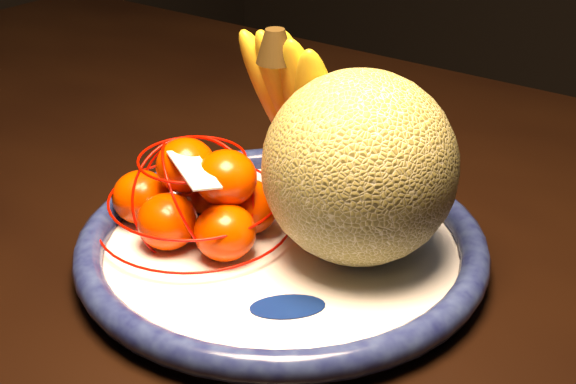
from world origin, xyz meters
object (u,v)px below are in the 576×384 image
Objects in this scene: fruit_bowl at (282,246)px; cantaloupe at (360,168)px; dining_table at (197,194)px; banana_bunch at (303,110)px; mandarin_bag at (198,199)px.

cantaloupe is (0.06, 0.03, 0.09)m from fruit_bowl.
cantaloupe reaches higher than dining_table.
fruit_bowl reaches higher than dining_table.
banana_bunch is at bearing 113.03° from fruit_bowl.
mandarin_bag is at bearing -156.45° from cantaloupe.
fruit_bowl is 1.79× the size of mandarin_bag.
dining_table is 0.31m from banana_bunch.
mandarin_bag is (-0.05, -0.11, -0.07)m from banana_bunch.
mandarin_bag reaches higher than dining_table.
cantaloupe is at bearing 28.45° from fruit_bowl.
banana_bunch reaches higher than dining_table.
fruit_bowl is (0.26, -0.16, 0.09)m from dining_table.
fruit_bowl is at bearing -151.55° from cantaloupe.
banana_bunch is (0.23, -0.08, 0.20)m from dining_table.
fruit_bowl is 0.11m from cantaloupe.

